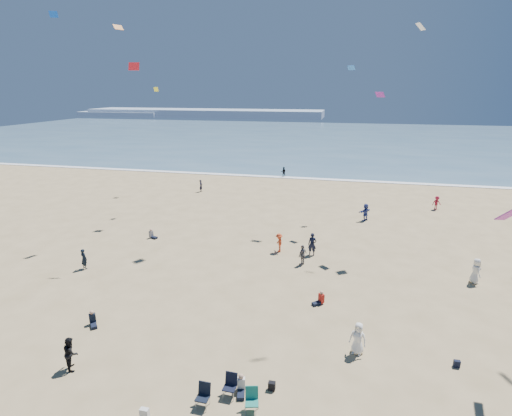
# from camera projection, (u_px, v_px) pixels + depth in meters

# --- Properties ---
(ocean) EXTENTS (220.00, 100.00, 0.06)m
(ocean) POSITION_uv_depth(u_px,v_px,m) (323.00, 138.00, 104.31)
(ocean) COLOR #476B84
(ocean) RESTS_ON ground
(surf_line) EXTENTS (220.00, 1.20, 0.08)m
(surf_line) POSITION_uv_depth(u_px,v_px,m) (300.00, 178.00, 57.63)
(surf_line) COLOR white
(surf_line) RESTS_ON ground
(headland_far) EXTENTS (110.00, 20.00, 3.20)m
(headland_far) POSITION_uv_depth(u_px,v_px,m) (205.00, 113.00, 186.77)
(headland_far) COLOR #7A8EA8
(headland_far) RESTS_ON ground
(headland_near) EXTENTS (40.00, 14.00, 2.00)m
(headland_near) POSITION_uv_depth(u_px,v_px,m) (122.00, 114.00, 190.86)
(headland_near) COLOR #7A8EA8
(headland_near) RESTS_ON ground
(standing_flyers) EXTENTS (34.50, 55.66, 1.88)m
(standing_flyers) POSITION_uv_depth(u_px,v_px,m) (333.00, 269.00, 26.72)
(standing_flyers) COLOR black
(standing_flyers) RESTS_ON ground
(seated_group) EXTENTS (16.15, 19.59, 0.84)m
(seated_group) POSITION_uv_depth(u_px,v_px,m) (204.00, 313.00, 22.29)
(seated_group) COLOR silver
(seated_group) RESTS_ON ground
(chair_cluster) EXTENTS (2.67, 1.43, 1.00)m
(chair_cluster) POSITION_uv_depth(u_px,v_px,m) (228.00, 395.00, 16.19)
(chair_cluster) COLOR black
(chair_cluster) RESTS_ON ground
(white_tote) EXTENTS (0.35, 0.20, 0.40)m
(white_tote) POSITION_uv_depth(u_px,v_px,m) (145.00, 413.00, 15.67)
(white_tote) COLOR silver
(white_tote) RESTS_ON ground
(black_backpack) EXTENTS (0.30, 0.22, 0.38)m
(black_backpack) POSITION_uv_depth(u_px,v_px,m) (272.00, 386.00, 17.11)
(black_backpack) COLOR black
(black_backpack) RESTS_ON ground
(navy_bag) EXTENTS (0.28, 0.18, 0.34)m
(navy_bag) POSITION_uv_depth(u_px,v_px,m) (457.00, 364.00, 18.52)
(navy_bag) COLOR black
(navy_bag) RESTS_ON ground
(kites_aloft) EXTENTS (38.82, 41.45, 26.08)m
(kites_aloft) POSITION_uv_depth(u_px,v_px,m) (394.00, 38.00, 21.76)
(kites_aloft) COLOR white
(kites_aloft) RESTS_ON ground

